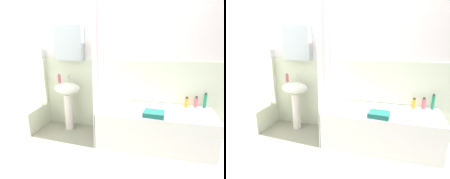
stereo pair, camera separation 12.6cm
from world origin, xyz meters
TOP-DOWN VIEW (x-y plane):
  - wall_back_tiled at (-0.06, 1.26)m, footprint 3.60×0.18m
  - wall_left_tiled at (-1.57, 0.34)m, footprint 0.07×1.81m
  - sink at (-1.04, 1.03)m, footprint 0.44×0.34m
  - faucet at (-1.04, 1.11)m, footprint 0.03×0.12m
  - soap_dispenser at (-1.17, 1.01)m, footprint 0.05×0.05m
  - bathtub at (0.39, 0.88)m, footprint 1.60×0.68m
  - shower_curtain at (-0.42, 0.88)m, footprint 0.01×0.68m
  - shampoo_bottle at (1.09, 1.16)m, footprint 0.04×0.04m
  - conditioner_bottle at (0.97, 1.16)m, footprint 0.05×0.05m
  - lotion_bottle at (0.83, 1.13)m, footprint 0.05×0.05m
  - towel_folded at (0.38, 0.66)m, footprint 0.28×0.24m

SIDE VIEW (x-z plane):
  - bathtub at x=0.39m, z-range 0.00..0.53m
  - towel_folded at x=0.38m, z-range 0.53..0.60m
  - sink at x=-1.04m, z-range 0.19..1.01m
  - lotion_bottle at x=0.83m, z-range 0.53..0.68m
  - conditioner_bottle at x=0.97m, z-range 0.53..0.70m
  - shampoo_bottle at x=1.09m, z-range 0.53..0.75m
  - faucet at x=-1.04m, z-range 0.82..0.95m
  - soap_dispenser at x=-1.17m, z-range 0.81..0.96m
  - shower_curtain at x=-0.42m, z-range 0.00..2.00m
  - wall_left_tiled at x=-1.57m, z-range -0.08..2.32m
  - wall_back_tiled at x=-0.06m, z-range -0.06..2.34m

